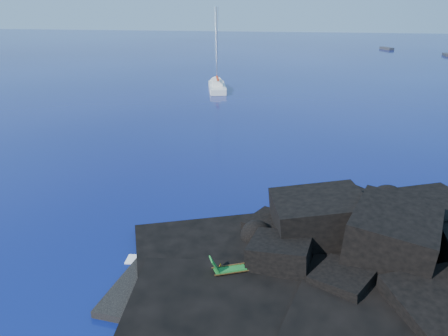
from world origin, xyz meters
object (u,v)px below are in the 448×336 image
object	(u,v)px
marker_cone	(220,267)
distant_boat_b	(447,56)
sailboat	(217,90)
distant_boat_a	(387,50)
sunbather	(234,307)
deck_chair	(230,265)

from	to	relation	value
marker_cone	distant_boat_b	size ratio (longest dim) A/B	0.11
sailboat	distant_boat_b	distance (m)	75.94
marker_cone	distant_boat_b	xyz separation A→B (m)	(41.03, 106.36, -0.60)
sailboat	marker_cone	bearing A→B (deg)	-92.74
sailboat	distant_boat_a	distance (m)	80.41
sunbather	distant_boat_a	size ratio (longest dim) A/B	0.31
sailboat	deck_chair	world-z (taller)	sailboat
marker_cone	distant_boat_a	xyz separation A→B (m)	(28.42, 120.52, -0.60)
distant_boat_a	marker_cone	bearing A→B (deg)	-127.68
sailboat	sunbather	world-z (taller)	sailboat
distant_boat_a	distant_boat_b	size ratio (longest dim) A/B	1.13
deck_chair	sunbather	bearing A→B (deg)	-101.58
sailboat	deck_chair	xyz separation A→B (m)	(9.90, -49.84, 0.96)
sunbather	distant_boat_b	world-z (taller)	sunbather
deck_chair	sunbather	size ratio (longest dim) A/B	1.14
sailboat	marker_cone	size ratio (longest dim) A/B	25.43
sailboat	distant_boat_b	size ratio (longest dim) A/B	2.78
deck_chair	sunbather	distance (m)	2.61
deck_chair	distant_boat_a	distance (m)	124.00
sunbather	distant_boat_a	world-z (taller)	sunbather
sunbather	deck_chair	bearing A→B (deg)	113.85
deck_chair	distant_boat_b	xyz separation A→B (m)	(40.49, 106.66, -0.96)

